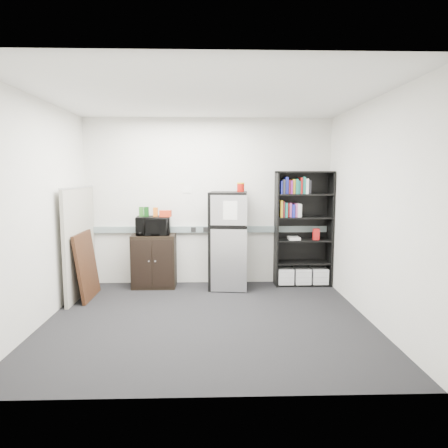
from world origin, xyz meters
name	(u,v)px	position (x,y,z in m)	size (l,w,h in m)	color
floor	(208,320)	(0.00, 0.00, 0.00)	(4.00, 4.00, 0.00)	black
wall_back	(209,202)	(0.00, 1.75, 1.35)	(4.00, 0.02, 2.70)	silver
wall_right	(371,211)	(2.00, 0.00, 1.35)	(0.02, 3.50, 2.70)	silver
wall_left	(39,212)	(-2.00, 0.00, 1.35)	(0.02, 3.50, 2.70)	silver
ceiling	(207,96)	(0.00, 0.00, 2.70)	(4.00, 3.50, 0.02)	white
electrical_raceway	(209,229)	(0.00, 1.72, 0.90)	(3.92, 0.05, 0.10)	gray
wall_note	(187,190)	(-0.35, 1.74, 1.55)	(0.14, 0.00, 0.10)	white
bookshelf	(303,229)	(1.53, 1.57, 0.91)	(0.90, 0.34, 1.85)	black
cubicle_partition	(80,242)	(-1.90, 1.08, 0.81)	(0.06, 1.30, 1.62)	gray
cabinet	(154,261)	(-0.87, 1.50, 0.43)	(0.68, 0.46, 0.85)	black
microwave	(153,226)	(-0.87, 1.48, 1.00)	(0.52, 0.35, 0.29)	black
snack_box_a	(141,212)	(-1.06, 1.52, 1.21)	(0.07, 0.05, 0.15)	#235C1A
snack_box_b	(146,212)	(-0.98, 1.52, 1.21)	(0.07, 0.05, 0.15)	#0C380E
snack_box_c	(156,212)	(-0.84, 1.52, 1.21)	(0.07, 0.05, 0.14)	orange
snack_bag	(166,213)	(-0.67, 1.47, 1.19)	(0.18, 0.10, 0.10)	red
refrigerator	(228,240)	(0.31, 1.42, 0.76)	(0.64, 0.66, 1.53)	black
coffee_can	(241,186)	(0.51, 1.55, 1.61)	(0.12, 0.12, 0.16)	#A30F07
framed_poster	(87,265)	(-1.77, 0.94, 0.48)	(0.17, 0.75, 0.97)	black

